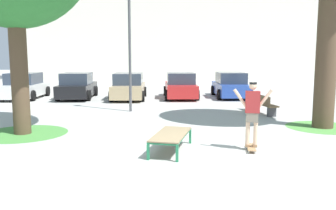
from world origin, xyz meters
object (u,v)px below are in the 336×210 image
Objects in this scene: skater at (252,110)px; skate_box at (171,135)px; light_post at (129,24)px; park_bench at (261,103)px; skateboard at (251,147)px; car_red at (180,86)px; car_white at (25,87)px; car_blue at (230,86)px; car_black at (77,87)px; car_tan at (129,87)px.

skate_box is at bearing 178.81° from skater.
skate_box is at bearing -78.41° from light_post.
light_post reaches higher than park_bench.
skate_box is at bearing 178.77° from skateboard.
car_red is (1.28, 11.92, 0.28)m from skate_box.
car_white and car_blue have the same top height.
skate_box is 2.20m from skater.
car_white is 13.52m from park_bench.
skater is 0.40× the size of car_black.
car_tan is at bearing -174.64° from car_blue.
car_red is 6.62m from park_bench.
park_bench is 6.64m from light_post.
skateboard is 0.19× the size of car_red.
car_white is 0.73× the size of light_post.
skater reaches higher than car_red.
skateboard is 15.69m from car_white.
car_white is 1.01× the size of car_black.
skater reaches higher than skate_box.
skate_box reaches higher than skateboard.
skateboard is at bearing -100.33° from car_blue.
car_blue is at bearing 0.39° from car_black.
park_bench is at bearing -8.24° from light_post.
car_blue reaches higher than skate_box.
skater reaches higher than skateboard.
car_tan is at bearing -5.30° from car_white.
car_white is 8.87m from light_post.
skateboard is 13.92m from car_black.
car_white is at bearing 140.61° from light_post.
car_white is 0.99× the size of car_blue.
skater is at bearing -1.19° from skate_box.
skateboard is 12.00m from car_red.
skate_box is 2.13m from skateboard.
car_tan is at bearing 94.27° from light_post.
car_blue reaches higher than park_bench.
car_black is at bearing 119.66° from skater.
skateboard is 8.58m from light_post.
car_red is (9.10, -0.18, 0.00)m from car_white.
light_post is (-1.40, 6.83, 3.41)m from skate_box.
park_bench is (12.07, -6.09, -0.24)m from car_white.
skate_box is 0.84× the size of park_bench.
car_black is at bearing 146.29° from park_bench.
skater is 0.70× the size of park_bench.
car_white is 1.74× the size of park_bench.
car_tan is 5.66m from light_post.
skate_box is at bearing -68.34° from car_black.
car_black is (3.03, -0.06, 0.00)m from car_white.
skater is 6.46m from park_bench.
car_white is (-7.82, 12.10, 0.28)m from skate_box.
car_tan reaches higher than skateboard.
car_white and car_red have the same top height.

